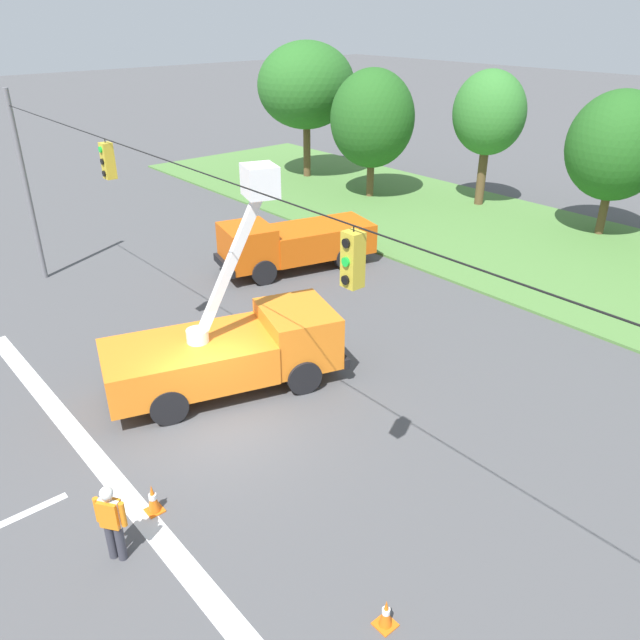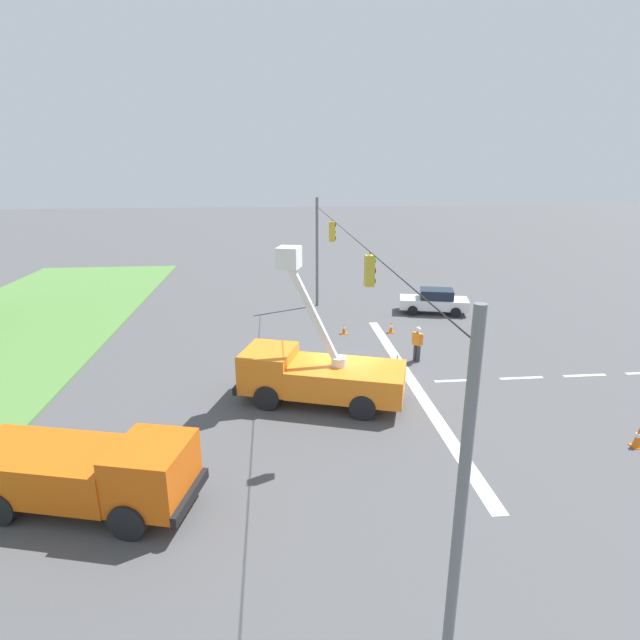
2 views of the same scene
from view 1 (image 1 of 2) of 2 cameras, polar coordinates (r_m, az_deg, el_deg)
ground_plane at (r=16.66m, az=-9.10°, el=-9.42°), size 200.00×200.00×0.00m
grass_verge at (r=28.98m, az=22.59°, el=5.11°), size 56.00×12.00×0.10m
lane_markings at (r=15.43m, az=-23.87°, el=-15.18°), size 17.60×15.25×0.01m
signal_gantry at (r=14.59m, az=-10.29°, el=4.19°), size 26.20×0.33×7.20m
tree_far_west at (r=39.79m, az=-1.26°, el=20.63°), size 5.56×6.01×8.02m
tree_west at (r=35.43m, az=4.82°, el=17.85°), size 4.51×4.61×6.92m
tree_centre at (r=34.71m, az=15.18°, el=17.75°), size 3.90×3.35×6.99m
tree_east at (r=31.75m, az=25.51°, el=14.15°), size 4.36×4.55×6.60m
utility_truck_bucket_lift at (r=17.57m, az=-8.11°, el=-2.41°), size 4.36×7.01×6.21m
utility_truck_support_near at (r=25.64m, az=-2.45°, el=7.11°), size 3.71×6.74×2.10m
road_worker at (r=13.09m, az=-18.53°, el=-16.87°), size 0.55×0.43×1.77m
traffic_cone_mid_left at (r=14.28m, az=-15.03°, el=-15.49°), size 0.36×0.36×0.71m
traffic_cone_mid_right at (r=12.04m, az=6.05°, el=-25.13°), size 0.36×0.36×0.62m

